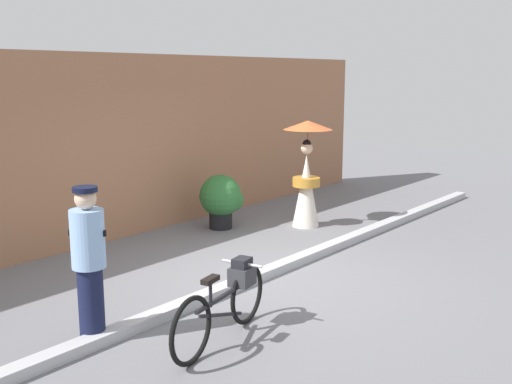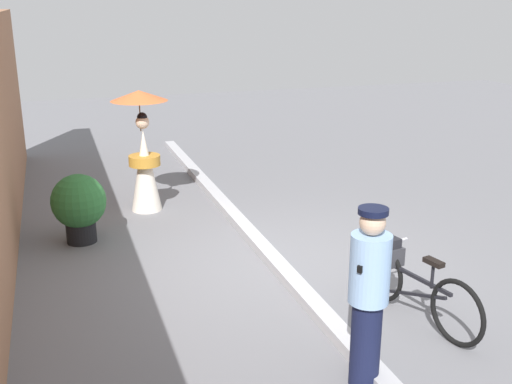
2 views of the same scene
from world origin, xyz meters
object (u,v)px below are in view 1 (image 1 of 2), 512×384
bicycle_near_officer (226,300)px  person_officer (89,261)px  potted_plant_by_door (222,198)px  person_with_parasol (307,172)px

bicycle_near_officer → person_officer: size_ratio=1.07×
person_officer → potted_plant_by_door: size_ratio=1.68×
bicycle_near_officer → person_officer: (-0.93, 1.01, 0.44)m
person_with_parasol → bicycle_near_officer: bearing=-154.6°
person_officer → person_with_parasol: 5.41m
bicycle_near_officer → person_officer: person_officer is taller
person_with_parasol → person_officer: bearing=-168.7°
person_officer → bicycle_near_officer: bearing=-47.4°
bicycle_near_officer → person_with_parasol: bearing=25.4°
person_officer → person_with_parasol: person_with_parasol is taller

